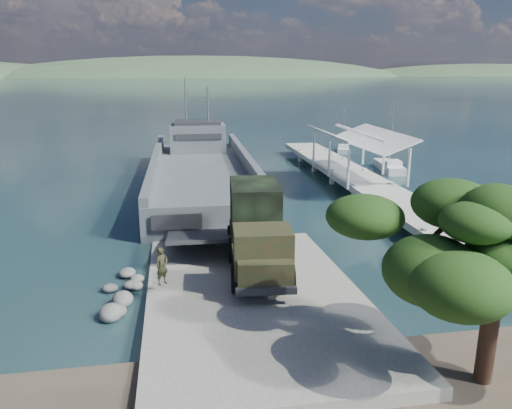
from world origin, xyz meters
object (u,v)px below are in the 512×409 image
object	(u,v)px
military_truck	(257,229)
soldier	(162,274)
overhang_tree	(479,237)
pier	(361,174)
landing_craft	(202,178)
sailboat_near	(389,167)
sailboat_far	(343,149)

from	to	relation	value
military_truck	soldier	world-z (taller)	military_truck
military_truck	overhang_tree	xyz separation A→B (m)	(5.42, -10.77, 2.93)
pier	landing_craft	distance (m)	14.45
military_truck	soldier	bearing A→B (deg)	-148.56
military_truck	sailboat_near	world-z (taller)	sailboat_near
sailboat_far	overhang_tree	world-z (taller)	overhang_tree
soldier	pier	bearing A→B (deg)	8.28
landing_craft	overhang_tree	bearing A→B (deg)	-76.05
pier	soldier	size ratio (longest dim) A/B	24.01
military_truck	soldier	xyz separation A→B (m)	(-4.95, -2.46, -1.16)
sailboat_near	military_truck	bearing A→B (deg)	-118.95
landing_craft	military_truck	size ratio (longest dim) A/B	3.86
pier	landing_craft	size ratio (longest dim) A/B	1.24
sailboat_far	overhang_tree	distance (m)	50.48
landing_craft	soldier	bearing A→B (deg)	-96.92
pier	military_truck	world-z (taller)	pier
pier	sailboat_near	size ratio (longest dim) A/B	5.82
soldier	sailboat_near	bearing A→B (deg)	9.37
pier	sailboat_near	xyz separation A→B (m)	(6.48, 8.22, -1.20)
soldier	sailboat_far	world-z (taller)	sailboat_far
soldier	sailboat_near	size ratio (longest dim) A/B	0.24
landing_craft	sailboat_near	xyz separation A→B (m)	(20.36, 4.29, -0.46)
landing_craft	soldier	distance (m)	23.35
landing_craft	sailboat_near	bearing A→B (deg)	13.27
military_truck	sailboat_far	world-z (taller)	sailboat_far
sailboat_far	overhang_tree	size ratio (longest dim) A/B	0.77
pier	sailboat_far	bearing A→B (deg)	74.62
pier	soldier	xyz separation A→B (m)	(-17.25, -19.16, -0.18)
military_truck	pier	bearing A→B (deg)	58.66
military_truck	overhang_tree	bearing A→B (deg)	-58.24
pier	overhang_tree	size ratio (longest dim) A/B	5.82
sailboat_far	overhang_tree	bearing A→B (deg)	-84.21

